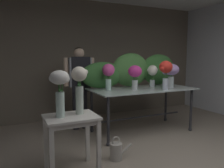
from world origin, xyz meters
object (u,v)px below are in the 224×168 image
Objects in this scene: florist at (80,79)px; vase_lilac_carnations at (171,72)px; vase_scarlet_hydrangea at (166,71)px; vase_white_roses_tall at (60,87)px; display_table_glass at (142,95)px; vase_magenta_snapdragons at (135,74)px; watering_can at (116,151)px; vase_fuchsia_lilies at (108,73)px; vase_ivory_dahlias at (152,73)px; side_table_white at (71,125)px; vase_cream_lisianthus_tall at (79,85)px.

florist is 3.50× the size of vase_lilac_carnations.
vase_scarlet_hydrangea is 2.13m from vase_white_roses_tall.
display_table_glass is at bearing 28.19° from vase_white_roses_tall.
watering_can is (-0.78, -0.80, -1.02)m from vase_magenta_snapdragons.
vase_magenta_snapdragons reaches higher than watering_can.
vase_white_roses_tall is at bearing -114.64° from florist.
florist is at bearing 119.26° from vase_fuchsia_lilies.
vase_ivory_dahlias is at bearing 84.83° from vase_scarlet_hydrangea.
vase_scarlet_hydrangea reaches higher than vase_fuchsia_lilies.
vase_scarlet_hydrangea is at bearing 17.32° from side_table_white.
vase_white_roses_tall reaches higher than display_table_glass.
florist reaches higher than watering_can.
vase_cream_lisianthus_tall is (-1.31, -0.83, -0.05)m from vase_magenta_snapdragons.
vase_lilac_carnations reaches higher than vase_white_roses_tall.
vase_scarlet_hydrangea is at bearing -23.70° from vase_fuchsia_lilies.
vase_fuchsia_lilies is at bearing -60.74° from florist.
vase_fuchsia_lilies is 0.84× the size of vase_white_roses_tall.
watering_can is (-0.31, -0.94, -1.04)m from vase_fuchsia_lilies.
vase_scarlet_hydrangea is (0.95, -0.42, 0.04)m from vase_fuchsia_lilies.
vase_white_roses_tall is 0.26m from vase_cream_lisianthus_tall.
florist reaches higher than side_table_white.
vase_white_roses_tall reaches higher than watering_can.
vase_fuchsia_lilies is (-0.68, 0.06, 0.43)m from display_table_glass.
vase_white_roses_tall is at bearing -160.62° from vase_lilac_carnations.
vase_ivory_dahlias is at bearing 37.24° from watering_can.
florist is 1.80m from vase_lilac_carnations.
vase_white_roses_tall is at bearing -137.23° from vase_fuchsia_lilies.
vase_lilac_carnations is 1.04× the size of vase_magenta_snapdragons.
vase_white_roses_tall is 0.94× the size of vase_cream_lisianthus_tall.
display_table_glass is 1.91m from side_table_white.
vase_white_roses_tall is 1.62× the size of watering_can.
vase_lilac_carnations is 2.23m from vase_cream_lisianthus_tall.
vase_magenta_snapdragons is at bearing 31.28° from side_table_white.
vase_lilac_carnations reaches higher than vase_magenta_snapdragons.
vase_lilac_carnations is 0.82× the size of vase_white_roses_tall.
display_table_glass is 4.12× the size of vase_fuchsia_lilies.
vase_white_roses_tall is (-2.09, -1.06, -0.02)m from vase_ivory_dahlias.
vase_white_roses_tall is at bearing -151.81° from display_table_glass.
vase_cream_lisianthus_tall is 1.11m from watering_can.
vase_white_roses_tall is (-2.05, -0.60, -0.10)m from vase_scarlet_hydrangea.
vase_scarlet_hydrangea is (0.27, -0.35, 0.48)m from display_table_glass.
side_table_white is 2.08× the size of watering_can.
vase_fuchsia_lilies is 0.90× the size of vase_scarlet_hydrangea.
florist is at bearing 91.52° from watering_can.
display_table_glass is at bearing -33.54° from florist.
vase_fuchsia_lilies is at bearing 71.98° from watering_can.
vase_lilac_carnations is at bearing 19.38° from vase_white_roses_tall.
side_table_white is 1.21× the size of vase_cream_lisianthus_tall.
vase_fuchsia_lilies is 0.99m from vase_ivory_dahlias.
vase_fuchsia_lilies is 1.36× the size of watering_can.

